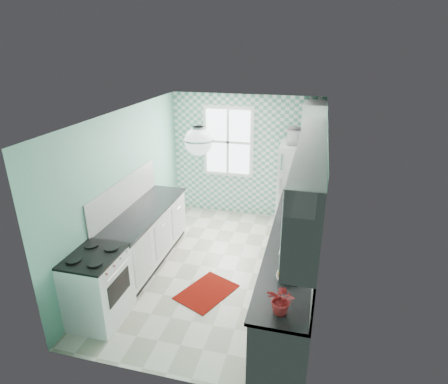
% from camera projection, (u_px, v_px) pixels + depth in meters
% --- Properties ---
extents(floor, '(3.00, 4.40, 0.02)m').
position_uv_depth(floor, '(217.00, 269.00, 6.11)').
color(floor, silver).
rests_on(floor, ground).
extents(ceiling, '(3.00, 4.40, 0.02)m').
position_uv_depth(ceiling, '(216.00, 114.00, 5.16)').
color(ceiling, white).
rests_on(ceiling, wall_back).
extents(wall_back, '(3.00, 0.02, 2.50)m').
position_uv_depth(wall_back, '(245.00, 157.00, 7.62)').
color(wall_back, '#6CAE98').
rests_on(wall_back, floor).
extents(wall_front, '(3.00, 0.02, 2.50)m').
position_uv_depth(wall_front, '(157.00, 283.00, 3.65)').
color(wall_front, '#6CAE98').
rests_on(wall_front, floor).
extents(wall_left, '(0.02, 4.40, 2.50)m').
position_uv_depth(wall_left, '(126.00, 189.00, 5.98)').
color(wall_left, '#6CAE98').
rests_on(wall_left, floor).
extents(wall_right, '(0.02, 4.40, 2.50)m').
position_uv_depth(wall_right, '(319.00, 208.00, 5.29)').
color(wall_right, '#6CAE98').
rests_on(wall_right, floor).
extents(accent_wall, '(3.00, 0.01, 2.50)m').
position_uv_depth(accent_wall, '(245.00, 157.00, 7.60)').
color(accent_wall, '#59A18A').
rests_on(accent_wall, wall_back).
extents(window, '(1.04, 0.05, 1.44)m').
position_uv_depth(window, '(228.00, 142.00, 7.54)').
color(window, white).
rests_on(window, wall_back).
extents(backsplash_right, '(0.02, 3.60, 0.51)m').
position_uv_depth(backsplash_right, '(317.00, 224.00, 4.96)').
color(backsplash_right, white).
rests_on(backsplash_right, wall_right).
extents(backsplash_left, '(0.02, 2.15, 0.51)m').
position_uv_depth(backsplash_left, '(125.00, 194.00, 5.93)').
color(backsplash_left, white).
rests_on(backsplash_left, wall_left).
extents(upper_cabinets_right, '(0.33, 3.20, 0.90)m').
position_uv_depth(upper_cabinets_right, '(309.00, 178.00, 4.55)').
color(upper_cabinets_right, white).
rests_on(upper_cabinets_right, wall_right).
extents(upper_cabinet_fridge, '(0.40, 0.74, 0.40)m').
position_uv_depth(upper_cabinet_fridge, '(314.00, 114.00, 6.61)').
color(upper_cabinet_fridge, white).
rests_on(upper_cabinet_fridge, wall_right).
extents(ceiling_light, '(0.34, 0.34, 0.35)m').
position_uv_depth(ceiling_light, '(199.00, 141.00, 4.51)').
color(ceiling_light, silver).
rests_on(ceiling_light, ceiling).
extents(base_cabinets_right, '(0.60, 3.60, 0.90)m').
position_uv_depth(base_cabinets_right, '(291.00, 268.00, 5.31)').
color(base_cabinets_right, white).
rests_on(base_cabinets_right, floor).
extents(countertop_right, '(0.63, 3.60, 0.04)m').
position_uv_depth(countertop_right, '(292.00, 239.00, 5.13)').
color(countertop_right, black).
rests_on(countertop_right, base_cabinets_right).
extents(base_cabinets_left, '(0.60, 2.15, 0.90)m').
position_uv_depth(base_cabinets_left, '(146.00, 237.00, 6.15)').
color(base_cabinets_left, white).
rests_on(base_cabinets_left, floor).
extents(countertop_left, '(0.63, 2.15, 0.04)m').
position_uv_depth(countertop_left, '(144.00, 211.00, 5.96)').
color(countertop_left, black).
rests_on(countertop_left, base_cabinets_left).
extents(fridge, '(0.74, 0.73, 1.69)m').
position_uv_depth(fridge, '(298.00, 187.00, 7.14)').
color(fridge, silver).
rests_on(fridge, floor).
extents(stove, '(0.63, 0.79, 0.95)m').
position_uv_depth(stove, '(98.00, 286.00, 4.85)').
color(stove, white).
rests_on(stove, floor).
extents(sink, '(0.55, 0.47, 0.53)m').
position_uv_depth(sink, '(298.00, 215.00, 5.83)').
color(sink, silver).
rests_on(sink, countertop_right).
extents(rug, '(0.89, 1.02, 0.01)m').
position_uv_depth(rug, '(207.00, 292.00, 5.52)').
color(rug, '#5F0514').
rests_on(rug, floor).
extents(dish_towel, '(0.10, 0.22, 0.34)m').
position_uv_depth(dish_towel, '(279.00, 225.00, 6.50)').
color(dish_towel, '#5EBABB').
rests_on(dish_towel, base_cabinets_right).
extents(fruit_bowl, '(0.27, 0.27, 0.06)m').
position_uv_depth(fruit_bowl, '(287.00, 278.00, 4.22)').
color(fruit_bowl, white).
rests_on(fruit_bowl, countertop_right).
extents(potted_plant, '(0.34, 0.31, 0.31)m').
position_uv_depth(potted_plant, '(282.00, 300.00, 3.66)').
color(potted_plant, red).
rests_on(potted_plant, countertop_right).
extents(soap_bottle, '(0.08, 0.08, 0.18)m').
position_uv_depth(soap_bottle, '(303.00, 200.00, 6.11)').
color(soap_bottle, '#9DB9C0').
rests_on(soap_bottle, countertop_right).
extents(microwave, '(0.53, 0.37, 0.28)m').
position_uv_depth(microwave, '(302.00, 136.00, 6.77)').
color(microwave, silver).
rests_on(microwave, fridge).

